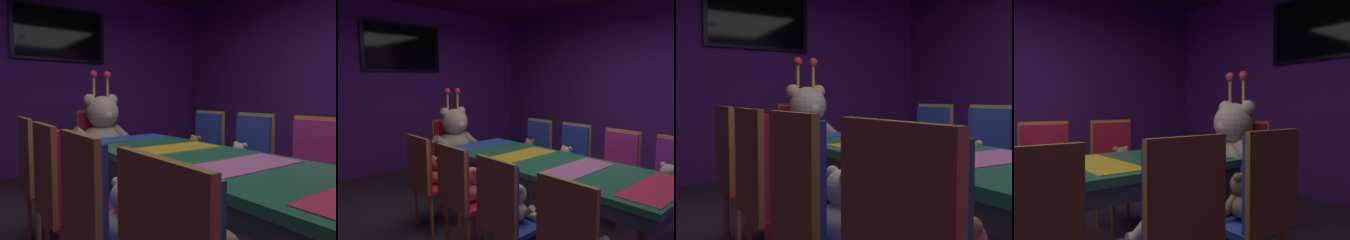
# 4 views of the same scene
# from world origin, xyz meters

# --- Properties ---
(wall_back) EXTENTS (5.20, 0.12, 2.80)m
(wall_back) POSITION_xyz_m (0.00, 3.20, 1.40)
(wall_back) COLOR #59267F
(wall_back) RESTS_ON ground_plane
(banquet_table) EXTENTS (0.90, 2.48, 0.75)m
(banquet_table) POSITION_xyz_m (0.00, 0.00, 0.65)
(banquet_table) COLOR #26724C
(banquet_table) RESTS_ON ground_plane
(chair_left_2) EXTENTS (0.42, 0.41, 0.98)m
(chair_left_2) POSITION_xyz_m (-0.86, 0.27, 0.60)
(chair_left_2) COLOR red
(chair_left_2) RESTS_ON ground_plane
(teddy_left_2) EXTENTS (0.26, 0.33, 0.31)m
(teddy_left_2) POSITION_xyz_m (-0.72, 0.27, 0.59)
(teddy_left_2) COLOR tan
(teddy_left_2) RESTS_ON chair_left_2
(chair_left_3) EXTENTS (0.42, 0.41, 0.98)m
(chair_left_3) POSITION_xyz_m (-0.85, 0.89, 0.60)
(chair_left_3) COLOR red
(chair_left_3) RESTS_ON ground_plane
(teddy_left_3) EXTENTS (0.24, 0.31, 0.29)m
(teddy_left_3) POSITION_xyz_m (-0.70, 0.89, 0.58)
(teddy_left_3) COLOR #9E7247
(teddy_left_3) RESTS_ON chair_left_3
(chair_right_2) EXTENTS (0.42, 0.41, 0.98)m
(chair_right_2) POSITION_xyz_m (0.88, 0.32, 0.60)
(chair_right_2) COLOR #2D47B2
(chair_right_2) RESTS_ON ground_plane
(teddy_right_2) EXTENTS (0.22, 0.29, 0.27)m
(teddy_right_2) POSITION_xyz_m (0.74, 0.32, 0.57)
(teddy_right_2) COLOR beige
(teddy_right_2) RESTS_ON chair_right_2
(chair_right_3) EXTENTS (0.42, 0.41, 0.98)m
(chair_right_3) POSITION_xyz_m (0.86, 0.91, 0.60)
(chair_right_3) COLOR #2D47B2
(chair_right_3) RESTS_ON ground_plane
(teddy_right_3) EXTENTS (0.23, 0.29, 0.27)m
(teddy_right_3) POSITION_xyz_m (0.72, 0.91, 0.58)
(teddy_right_3) COLOR #9E7247
(teddy_right_3) RESTS_ON chair_right_3
(throne_chair) EXTENTS (0.41, 0.42, 0.98)m
(throne_chair) POSITION_xyz_m (0.00, 1.78, 0.60)
(throne_chair) COLOR red
(throne_chair) RESTS_ON ground_plane
(king_teddy_bear) EXTENTS (0.75, 0.58, 0.96)m
(king_teddy_bear) POSITION_xyz_m (0.00, 1.61, 0.77)
(king_teddy_bear) COLOR beige
(king_teddy_bear) RESTS_ON throne_chair
(wall_tv) EXTENTS (1.34, 0.06, 0.78)m
(wall_tv) POSITION_xyz_m (0.00, 3.11, 2.05)
(wall_tv) COLOR black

